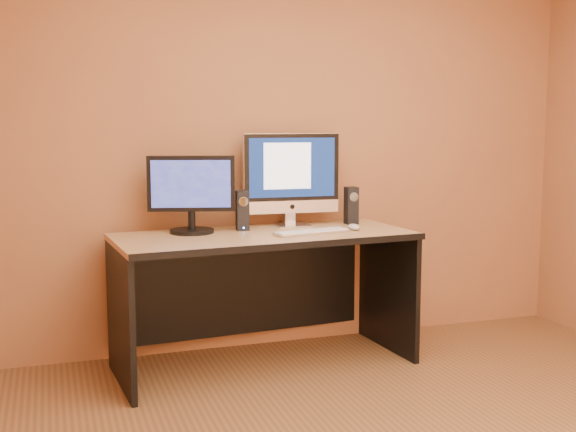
# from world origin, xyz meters

# --- Properties ---
(walls) EXTENTS (4.00, 4.00, 2.60)m
(walls) POSITION_xyz_m (0.00, 0.00, 1.30)
(walls) COLOR #96623C
(walls) RESTS_ON ground
(desk) EXTENTS (1.81, 0.91, 0.81)m
(desk) POSITION_xyz_m (-0.30, 1.58, 0.41)
(desk) COLOR tan
(desk) RESTS_ON ground
(imac) EXTENTS (0.64, 0.26, 0.60)m
(imac) POSITION_xyz_m (-0.04, 1.81, 1.11)
(imac) COLOR silver
(imac) RESTS_ON desk
(second_monitor) EXTENTS (0.58, 0.39, 0.46)m
(second_monitor) POSITION_xyz_m (-0.71, 1.73, 1.04)
(second_monitor) COLOR black
(second_monitor) RESTS_ON desk
(speaker_left) EXTENTS (0.08, 0.09, 0.24)m
(speaker_left) POSITION_xyz_m (-0.39, 1.74, 0.93)
(speaker_left) COLOR black
(speaker_left) RESTS_ON desk
(speaker_right) EXTENTS (0.07, 0.08, 0.24)m
(speaker_right) POSITION_xyz_m (0.35, 1.78, 0.93)
(speaker_right) COLOR black
(speaker_right) RESTS_ON desk
(keyboard) EXTENTS (0.49, 0.21, 0.02)m
(keyboard) POSITION_xyz_m (-0.03, 1.49, 0.82)
(keyboard) COLOR silver
(keyboard) RESTS_ON desk
(mouse) EXTENTS (0.06, 0.11, 0.04)m
(mouse) POSITION_xyz_m (0.26, 1.53, 0.83)
(mouse) COLOR silver
(mouse) RESTS_ON desk
(cable_a) EXTENTS (0.06, 0.24, 0.01)m
(cable_a) POSITION_xyz_m (0.00, 1.93, 0.82)
(cable_a) COLOR black
(cable_a) RESTS_ON desk
(cable_b) EXTENTS (0.08, 0.19, 0.01)m
(cable_b) POSITION_xyz_m (-0.07, 1.98, 0.82)
(cable_b) COLOR black
(cable_b) RESTS_ON desk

